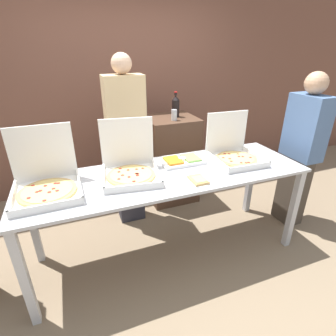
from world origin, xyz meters
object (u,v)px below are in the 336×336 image
object	(u,v)px
soda_bottle	(176,106)
person_guest_plaid	(127,141)
pizza_box_far_right	(46,182)
pizza_box_far_left	(234,152)
person_guest_cap	(301,150)
paper_plate_front_left	(198,180)
pizza_box_near_left	(130,167)
veggie_tray	(182,161)
soda_can_silver	(174,115)

from	to	relation	value
soda_bottle	person_guest_plaid	size ratio (longest dim) A/B	0.16
pizza_box_far_right	person_guest_plaid	world-z (taller)	person_guest_plaid
person_guest_plaid	pizza_box_far_right	bearing A→B (deg)	41.68
pizza_box_far_left	person_guest_plaid	size ratio (longest dim) A/B	0.25
pizza_box_far_right	person_guest_cap	xyz separation A→B (m)	(2.48, -0.02, -0.08)
paper_plate_front_left	soda_bottle	size ratio (longest dim) A/B	0.69
pizza_box_near_left	pizza_box_far_left	bearing A→B (deg)	6.68
person_guest_plaid	person_guest_cap	size ratio (longest dim) A/B	1.10
paper_plate_front_left	soda_bottle	distance (m)	1.33
veggie_tray	person_guest_cap	distance (m)	1.32
pizza_box_far_right	pizza_box_near_left	bearing A→B (deg)	2.23
paper_plate_front_left	person_guest_plaid	size ratio (longest dim) A/B	0.11
veggie_tray	person_guest_cap	xyz separation A→B (m)	(1.31, -0.15, -0.02)
soda_can_silver	veggie_tray	bearing A→B (deg)	-106.17
pizza_box_far_left	person_guest_cap	distance (m)	0.82
paper_plate_front_left	pizza_box_near_left	bearing A→B (deg)	147.65
soda_can_silver	person_guest_cap	distance (m)	1.43
soda_bottle	person_guest_cap	world-z (taller)	person_guest_cap
paper_plate_front_left	person_guest_plaid	distance (m)	1.02
pizza_box_far_right	paper_plate_front_left	world-z (taller)	pizza_box_far_right
person_guest_plaid	person_guest_cap	bearing A→B (deg)	157.51
soda_bottle	person_guest_plaid	world-z (taller)	person_guest_plaid
pizza_box_far_left	veggie_tray	distance (m)	0.51
paper_plate_front_left	soda_can_silver	xyz separation A→B (m)	(0.23, 1.10, 0.27)
person_guest_cap	soda_can_silver	bearing A→B (deg)	52.34
person_guest_plaid	person_guest_cap	distance (m)	1.85
pizza_box_near_left	soda_bottle	xyz separation A→B (m)	(0.80, 0.94, 0.27)
paper_plate_front_left	pizza_box_far_right	bearing A→B (deg)	166.65
pizza_box_far_right	veggie_tray	bearing A→B (deg)	4.99
soda_can_silver	pizza_box_near_left	bearing A→B (deg)	-132.33
soda_bottle	soda_can_silver	distance (m)	0.19
person_guest_cap	pizza_box_far_left	bearing A→B (deg)	87.19
pizza_box_far_left	paper_plate_front_left	distance (m)	0.60
pizza_box_near_left	veggie_tray	size ratio (longest dim) A/B	1.31
soda_bottle	pizza_box_near_left	bearing A→B (deg)	-130.31
pizza_box_far_left	person_guest_cap	size ratio (longest dim) A/B	0.28
person_guest_plaid	soda_bottle	bearing A→B (deg)	-156.26
pizza_box_far_left	person_guest_cap	xyz separation A→B (m)	(0.82, -0.04, -0.08)
soda_bottle	soda_can_silver	xyz separation A→B (m)	(-0.08, -0.15, -0.07)
pizza_box_far_left	person_guest_plaid	world-z (taller)	person_guest_plaid
pizza_box_far_right	person_guest_plaid	size ratio (longest dim) A/B	0.27
paper_plate_front_left	veggie_tray	xyz separation A→B (m)	(0.03, 0.40, 0.01)
pizza_box_far_right	pizza_box_far_left	bearing A→B (deg)	-0.65
veggie_tray	soda_can_silver	world-z (taller)	soda_can_silver
person_guest_cap	soda_bottle	bearing A→B (deg)	45.52
pizza_box_far_left	soda_bottle	distance (m)	1.03
pizza_box_far_left	veggie_tray	bearing A→B (deg)	169.51
veggie_tray	person_guest_cap	size ratio (longest dim) A/B	0.24
veggie_tray	pizza_box_near_left	bearing A→B (deg)	-170.41
person_guest_cap	person_guest_plaid	bearing A→B (deg)	67.51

